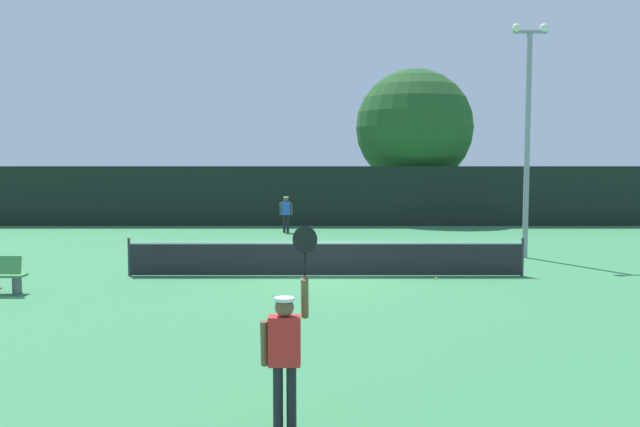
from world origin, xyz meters
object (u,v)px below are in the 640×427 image
(large_tree, at_px, (415,128))
(parked_car_far, at_px, (480,201))
(player_receiving, at_px, (286,211))
(light_pole, at_px, (528,125))
(parked_car_mid, at_px, (431,204))
(parked_car_near, at_px, (264,201))
(player_serving, at_px, (286,343))
(tennis_ball, at_px, (437,279))

(large_tree, height_order, parked_car_far, large_tree)
(player_receiving, bearing_deg, large_tree, -136.49)
(light_pole, relative_size, parked_car_mid, 1.75)
(light_pole, xyz_separation_m, parked_car_far, (2.95, 18.74, -3.62))
(light_pole, height_order, parked_car_near, light_pole)
(light_pole, bearing_deg, player_receiving, 137.12)
(player_serving, distance_m, tennis_ball, 10.86)
(tennis_ball, distance_m, parked_car_near, 23.59)
(player_serving, relative_size, light_pole, 0.32)
(tennis_ball, height_order, parked_car_near, parked_car_near)
(light_pole, relative_size, large_tree, 0.95)
(large_tree, distance_m, parked_car_mid, 4.86)
(large_tree, bearing_deg, parked_car_near, 152.44)
(player_serving, bearing_deg, parked_car_mid, 77.56)
(large_tree, relative_size, parked_car_far, 1.85)
(tennis_ball, distance_m, parked_car_far, 23.89)
(player_serving, xyz_separation_m, tennis_ball, (3.57, 10.21, -1.04))
(player_receiving, bearing_deg, parked_car_far, -135.83)
(light_pole, bearing_deg, parked_car_mid, 91.81)
(tennis_ball, height_order, large_tree, large_tree)
(tennis_ball, distance_m, large_tree, 18.96)
(player_receiving, height_order, light_pole, light_pole)
(parked_car_near, distance_m, parked_car_mid, 10.03)
(parked_car_near, bearing_deg, tennis_ball, -77.91)
(player_receiving, height_order, parked_car_mid, parked_car_mid)
(light_pole, height_order, large_tree, large_tree)
(player_serving, distance_m, parked_car_near, 32.99)
(player_serving, xyz_separation_m, large_tree, (5.46, 28.42, 3.90))
(large_tree, xyz_separation_m, parked_car_mid, (1.27, 2.10, -4.19))
(large_tree, bearing_deg, parked_car_mid, 58.85)
(player_receiving, distance_m, parked_car_near, 10.84)
(parked_car_near, bearing_deg, light_pole, -65.03)
(player_receiving, height_order, large_tree, large_tree)
(tennis_ball, distance_m, light_pole, 7.08)
(parked_car_far, bearing_deg, light_pole, -104.78)
(player_receiving, distance_m, light_pole, 11.90)
(parked_car_near, height_order, parked_car_far, same)
(tennis_ball, xyz_separation_m, parked_car_near, (-6.59, 22.64, 0.74))
(player_serving, bearing_deg, light_pole, 63.33)
(player_receiving, height_order, parked_car_near, parked_car_near)
(player_serving, bearing_deg, player_receiving, 92.88)
(player_serving, height_order, large_tree, large_tree)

